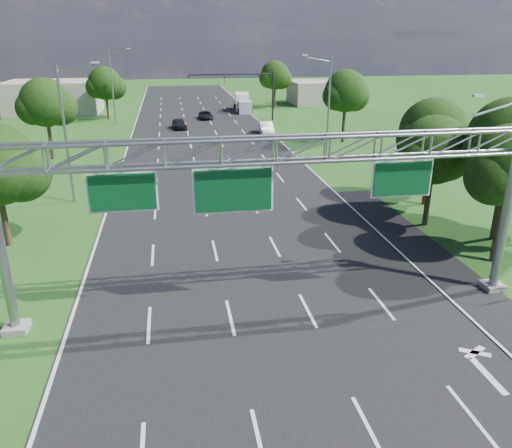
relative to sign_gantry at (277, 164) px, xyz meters
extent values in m
plane|color=#205519|center=(-0.33, 18.00, -6.89)|extent=(220.00, 220.00, 0.00)
cube|color=black|center=(-0.33, 18.00, -6.89)|extent=(18.00, 180.00, 0.02)
cube|color=black|center=(9.87, 2.00, -6.89)|extent=(3.00, 30.00, 0.02)
cube|color=gray|center=(11.17, 0.00, -6.74)|extent=(1.00, 1.00, 0.30)
cylinder|color=gray|center=(11.17, 0.00, -2.89)|extent=(0.44, 0.44, 8.00)
cube|color=gray|center=(-11.33, 0.00, -6.74)|extent=(1.00, 1.00, 0.30)
cylinder|color=gray|center=(-11.33, 0.00, -2.89)|extent=(0.40, 0.40, 8.00)
cylinder|color=gray|center=(9.97, 0.00, 2.11)|extent=(2.54, 0.12, 0.79)
cube|color=beige|center=(8.77, 0.00, 2.61)|extent=(0.50, 0.22, 0.12)
cube|color=white|center=(-6.33, -0.02, -0.89)|extent=(2.80, 0.05, 1.70)
cube|color=#084620|center=(-6.33, -0.08, -0.89)|extent=(2.62, 0.05, 1.52)
cube|color=white|center=(-1.83, -0.02, -1.04)|extent=(3.40, 0.05, 2.00)
cube|color=#084620|center=(-1.83, -0.08, -1.04)|extent=(3.22, 0.05, 1.82)
cube|color=white|center=(5.67, -0.02, -0.89)|extent=(2.80, 0.05, 1.70)
cube|color=#084620|center=(5.67, -0.08, -0.89)|extent=(2.62, 0.05, 1.52)
cylinder|color=black|center=(10.67, 53.00, -3.39)|extent=(0.24, 0.24, 7.00)
cylinder|color=black|center=(4.67, 53.00, -0.29)|extent=(12.00, 0.18, 0.18)
imported|color=black|center=(-1.33, 53.00, -0.84)|extent=(0.18, 0.22, 1.10)
imported|color=black|center=(3.67, 53.00, -0.84)|extent=(0.18, 0.22, 1.10)
imported|color=black|center=(8.67, 53.00, -0.84)|extent=(0.18, 0.22, 1.10)
cylinder|color=gray|center=(-11.83, 18.00, -1.89)|extent=(0.20, 0.20, 10.00)
cylinder|color=gray|center=(-10.53, 18.00, 2.81)|extent=(2.78, 0.12, 0.60)
cube|color=beige|center=(-9.23, 18.00, 3.21)|extent=(0.55, 0.22, 0.12)
cylinder|color=gray|center=(-11.83, 53.00, -1.89)|extent=(0.20, 0.20, 10.00)
cylinder|color=gray|center=(-10.53, 53.00, 2.81)|extent=(2.78, 0.12, 0.60)
cube|color=beige|center=(-9.23, 53.00, 3.21)|extent=(0.55, 0.22, 0.12)
cylinder|color=gray|center=(11.17, 28.00, -1.89)|extent=(0.20, 0.20, 10.00)
cylinder|color=gray|center=(9.87, 28.00, 2.81)|extent=(2.78, 0.12, 0.60)
cube|color=beige|center=(8.57, 28.00, 3.21)|extent=(0.55, 0.22, 0.12)
cylinder|color=#2D2116|center=(13.17, 3.00, -5.02)|extent=(0.36, 0.36, 3.74)
sphere|color=black|center=(13.17, 3.00, -1.39)|extent=(4.40, 4.40, 4.40)
sphere|color=black|center=(12.18, 2.70, -1.83)|extent=(3.08, 3.08, 3.08)
cylinder|color=#2D2116|center=(15.17, 6.00, -4.80)|extent=(0.36, 0.36, 4.18)
sphere|color=black|center=(15.17, 6.00, -0.71)|extent=(5.00, 5.00, 5.00)
sphere|color=black|center=(14.04, 5.70, -1.21)|extent=(3.50, 3.50, 3.50)
cylinder|color=#2D2116|center=(12.17, 9.00, -5.24)|extent=(0.36, 0.36, 3.30)
sphere|color=black|center=(12.17, 9.00, -1.83)|extent=(4.40, 4.40, 4.40)
sphere|color=black|center=(13.27, 9.40, -2.38)|extent=(3.30, 3.30, 3.30)
sphere|color=black|center=(11.18, 8.70, -2.27)|extent=(3.08, 3.08, 3.08)
cylinder|color=#2D2116|center=(14.17, 13.00, -5.13)|extent=(0.36, 0.36, 3.52)
sphere|color=black|center=(14.17, 13.00, -1.45)|extent=(4.80, 4.80, 4.80)
sphere|color=black|center=(15.37, 13.40, -2.05)|extent=(3.60, 3.60, 3.60)
sphere|color=black|center=(13.09, 12.70, -1.93)|extent=(3.36, 3.36, 3.36)
cylinder|color=#2D2116|center=(-14.33, 10.00, -5.35)|extent=(0.36, 0.36, 3.08)
sphere|color=black|center=(-13.13, 10.40, -2.49)|extent=(3.60, 3.60, 3.60)
cylinder|color=#2D2116|center=(-16.33, 33.00, -5.02)|extent=(0.36, 0.36, 3.74)
sphere|color=black|center=(-16.33, 33.00, -1.23)|extent=(4.80, 4.80, 4.80)
sphere|color=black|center=(-15.13, 33.40, -1.83)|extent=(3.60, 3.60, 3.60)
sphere|color=black|center=(-17.41, 32.70, -1.71)|extent=(3.36, 3.36, 3.36)
cylinder|color=#2D2116|center=(-13.33, 58.00, -5.24)|extent=(0.36, 0.36, 3.30)
sphere|color=black|center=(-13.33, 58.00, -1.67)|extent=(4.80, 4.80, 4.80)
sphere|color=black|center=(-12.13, 58.40, -2.27)|extent=(3.60, 3.60, 3.60)
sphere|color=black|center=(-14.41, 57.70, -2.15)|extent=(3.36, 3.36, 3.36)
cylinder|color=#2D2116|center=(15.67, 36.00, -4.91)|extent=(0.36, 0.36, 3.96)
sphere|color=black|center=(15.67, 36.00, -1.01)|extent=(4.80, 4.80, 4.80)
sphere|color=black|center=(16.87, 36.40, -1.61)|extent=(3.60, 3.60, 3.60)
sphere|color=black|center=(14.59, 35.70, -1.49)|extent=(3.36, 3.36, 3.36)
cylinder|color=#2D2116|center=(13.67, 66.00, -5.13)|extent=(0.36, 0.36, 3.52)
sphere|color=black|center=(13.67, 66.00, -1.45)|extent=(4.80, 4.80, 4.80)
sphere|color=black|center=(14.87, 66.40, -2.05)|extent=(3.60, 3.60, 3.60)
sphere|color=black|center=(12.59, 65.70, -1.93)|extent=(3.36, 3.36, 3.36)
cube|color=gray|center=(-22.33, 66.00, -4.39)|extent=(14.00, 10.00, 5.00)
cube|color=gray|center=(23.67, 70.00, -4.89)|extent=(12.00, 9.00, 4.00)
imported|color=black|center=(1.04, 55.70, -6.33)|extent=(2.10, 4.16, 1.13)
imported|color=black|center=(-3.09, 48.12, -6.21)|extent=(2.14, 4.21, 1.37)
imported|color=white|center=(7.67, 42.53, -6.13)|extent=(1.83, 4.69, 1.52)
cube|color=white|center=(7.67, 63.62, -5.42)|extent=(2.74, 5.56, 2.67)
cube|color=silver|center=(7.67, 59.87, -5.91)|extent=(2.26, 2.18, 1.96)
cylinder|color=black|center=(6.69, 60.05, -6.45)|extent=(0.31, 0.89, 0.89)
cylinder|color=black|center=(8.65, 60.05, -6.45)|extent=(0.31, 0.89, 0.89)
cylinder|color=black|center=(6.69, 65.40, -6.45)|extent=(0.31, 0.89, 0.89)
cylinder|color=black|center=(8.65, 65.40, -6.45)|extent=(0.31, 0.89, 0.89)
camera|label=1|loc=(-4.27, -19.89, 5.08)|focal=35.00mm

